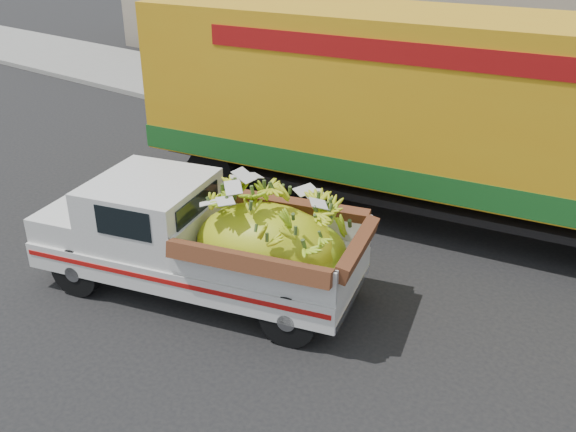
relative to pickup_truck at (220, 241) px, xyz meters
The scene contains 5 objects.
ground 1.24m from the pickup_truck, 29.40° to the right, with size 100.00×100.00×0.00m, color black.
curb 6.89m from the pickup_truck, 84.00° to the left, with size 60.00×0.25×0.15m, color gray.
sidewalk 8.97m from the pickup_truck, 85.41° to the left, with size 60.00×4.00×0.14m, color gray.
pickup_truck is the anchor object (origin of this frame).
semi_trailer 4.83m from the pickup_truck, 68.35° to the left, with size 12.08×4.54×3.80m.
Camera 1 is at (5.14, -5.66, 5.44)m, focal length 40.00 mm.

